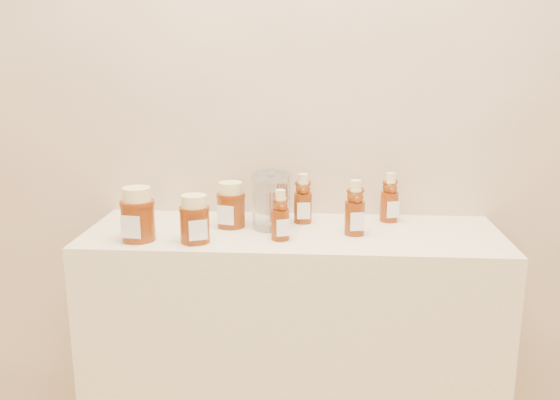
# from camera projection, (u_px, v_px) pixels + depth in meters

# --- Properties ---
(wall_back) EXTENTS (3.50, 0.02, 2.70)m
(wall_back) POSITION_uv_depth(u_px,v_px,m) (297.00, 70.00, 1.80)
(wall_back) COLOR tan
(wall_back) RESTS_ON ground
(display_table) EXTENTS (1.20, 0.40, 0.90)m
(display_table) POSITION_uv_depth(u_px,v_px,m) (292.00, 371.00, 1.82)
(display_table) COLOR beige
(display_table) RESTS_ON ground
(bear_bottle_back_left) EXTENTS (0.07, 0.07, 0.16)m
(bear_bottle_back_left) POSITION_uv_depth(u_px,v_px,m) (263.00, 193.00, 1.83)
(bear_bottle_back_left) COLOR #5E2107
(bear_bottle_back_left) RESTS_ON display_table
(bear_bottle_back_mid) EXTENTS (0.06, 0.06, 0.17)m
(bear_bottle_back_mid) POSITION_uv_depth(u_px,v_px,m) (303.00, 195.00, 1.78)
(bear_bottle_back_mid) COLOR #5E2107
(bear_bottle_back_mid) RESTS_ON display_table
(bear_bottle_back_right) EXTENTS (0.07, 0.07, 0.17)m
(bear_bottle_back_right) POSITION_uv_depth(u_px,v_px,m) (390.00, 194.00, 1.80)
(bear_bottle_back_right) COLOR #5E2107
(bear_bottle_back_right) RESTS_ON display_table
(bear_bottle_front_left) EXTENTS (0.07, 0.07, 0.16)m
(bear_bottle_front_left) POSITION_uv_depth(u_px,v_px,m) (280.00, 212.00, 1.62)
(bear_bottle_front_left) COLOR #5E2107
(bear_bottle_front_left) RESTS_ON display_table
(bear_bottle_front_right) EXTENTS (0.07, 0.07, 0.18)m
(bear_bottle_front_right) POSITION_uv_depth(u_px,v_px,m) (355.00, 204.00, 1.66)
(bear_bottle_front_right) COLOR #5E2107
(bear_bottle_front_right) RESTS_ON display_table
(honey_jar_left) EXTENTS (0.11, 0.11, 0.15)m
(honey_jar_left) POSITION_uv_depth(u_px,v_px,m) (138.00, 214.00, 1.61)
(honey_jar_left) COLOR #5E2107
(honey_jar_left) RESTS_ON display_table
(honey_jar_back) EXTENTS (0.10, 0.10, 0.13)m
(honey_jar_back) POSITION_uv_depth(u_px,v_px,m) (231.00, 205.00, 1.74)
(honey_jar_back) COLOR #5E2107
(honey_jar_back) RESTS_ON display_table
(honey_jar_front) EXTENTS (0.11, 0.11, 0.13)m
(honey_jar_front) POSITION_uv_depth(u_px,v_px,m) (195.00, 219.00, 1.60)
(honey_jar_front) COLOR #5E2107
(honey_jar_front) RESTS_ON display_table
(glass_canister) EXTENTS (0.14, 0.14, 0.18)m
(glass_canister) POSITION_uv_depth(u_px,v_px,m) (271.00, 199.00, 1.72)
(glass_canister) COLOR white
(glass_canister) RESTS_ON display_table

